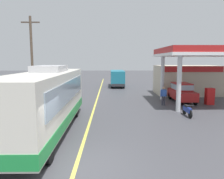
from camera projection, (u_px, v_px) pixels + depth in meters
ground at (99, 92)px, 28.35m from camera, size 120.00×120.00×0.00m
lane_divider_stripe at (97, 98)px, 23.40m from camera, size 0.16×50.00×0.01m
coach_bus_main at (47, 102)px, 12.25m from camera, size 2.60×11.04×3.69m
gas_station_roadside at (193, 73)px, 23.97m from camera, size 9.10×11.95×5.10m
car_at_pump at (182, 91)px, 21.41m from camera, size 1.70×4.20×1.82m
minibus_opposing_lane at (117, 77)px, 33.83m from camera, size 2.04×6.13×2.44m
motorcycle_parked_forecourt at (187, 110)px, 15.87m from camera, size 0.55×1.80×0.92m
pedestrian_near_pump at (163, 95)px, 19.67m from camera, size 0.55×0.22×1.66m
utility_pole_roadside at (32, 57)px, 21.94m from camera, size 1.80×0.24×8.28m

